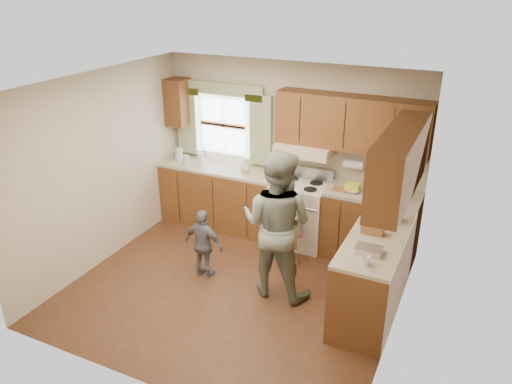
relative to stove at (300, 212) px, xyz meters
The scene contains 6 objects.
room 1.66m from the stove, 101.81° to the right, with size 3.80×3.80×3.80m.
kitchen_fixtures 0.60m from the stove, 48.94° to the right, with size 3.80×2.25×2.15m.
stove is the anchor object (origin of this frame).
woman_left 0.64m from the stove, 88.61° to the right, with size 0.53×0.35×1.46m, color white.
woman_right 1.35m from the stove, 82.05° to the right, with size 0.88×0.68×1.81m, color #2F483B.
child 1.56m from the stove, 119.45° to the right, with size 0.54×0.23×0.92m, color slate.
Camera 1 is at (2.44, -4.55, 3.54)m, focal length 35.00 mm.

